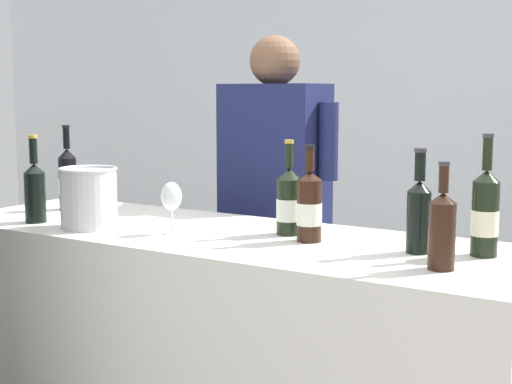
{
  "coord_description": "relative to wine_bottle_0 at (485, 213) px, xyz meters",
  "views": [
    {
      "loc": [
        1.4,
        -2.03,
        1.44
      ],
      "look_at": [
        0.15,
        0.0,
        1.12
      ],
      "focal_mm": 51.44,
      "sensor_mm": 36.0,
      "label": 1
    }
  ],
  "objects": [
    {
      "name": "wine_bottle_6",
      "position": [
        -0.18,
        -0.06,
        -0.01
      ],
      "size": [
        0.07,
        0.07,
        0.31
      ],
      "color": "black",
      "rests_on": "counter"
    },
    {
      "name": "wine_bottle_0",
      "position": [
        0.0,
        0.0,
        0.0
      ],
      "size": [
        0.08,
        0.08,
        0.36
      ],
      "color": "black",
      "rests_on": "counter"
    },
    {
      "name": "ice_bucket",
      "position": [
        -1.3,
        -0.27,
        -0.02
      ],
      "size": [
        0.2,
        0.2,
        0.21
      ],
      "color": "silver",
      "rests_on": "counter"
    },
    {
      "name": "wall_back",
      "position": [
        -0.87,
        2.49,
        0.3
      ],
      "size": [
        8.0,
        0.1,
        2.8
      ],
      "primitive_type": "cube",
      "color": "silver",
      "rests_on": "ground_plane"
    },
    {
      "name": "counter",
      "position": [
        -0.87,
        -0.11,
        -0.61
      ],
      "size": [
        2.11,
        0.69,
        0.97
      ],
      "primitive_type": "cube",
      "color": "beige",
      "rests_on": "ground_plane"
    },
    {
      "name": "wine_bottle_5",
      "position": [
        -0.06,
        -0.23,
        -0.01
      ],
      "size": [
        0.07,
        0.07,
        0.29
      ],
      "color": "black",
      "rests_on": "counter"
    },
    {
      "name": "person_server",
      "position": [
        -1.03,
        0.56,
        -0.28
      ],
      "size": [
        0.6,
        0.26,
        1.68
      ],
      "color": "black",
      "rests_on": "ground_plane"
    },
    {
      "name": "wine_bottle_3",
      "position": [
        -1.67,
        -0.02,
        -0.0
      ],
      "size": [
        0.07,
        0.07,
        0.34
      ],
      "color": "black",
      "rests_on": "counter"
    },
    {
      "name": "wine_bottle_2",
      "position": [
        -0.53,
        -0.08,
        -0.01
      ],
      "size": [
        0.08,
        0.08,
        0.31
      ],
      "color": "black",
      "rests_on": "counter"
    },
    {
      "name": "wine_bottle_4",
      "position": [
        -1.55,
        -0.3,
        -0.01
      ],
      "size": [
        0.08,
        0.08,
        0.32
      ],
      "color": "black",
      "rests_on": "counter"
    },
    {
      "name": "wine_bottle_1",
      "position": [
        -0.64,
        -0.01,
        -0.02
      ],
      "size": [
        0.08,
        0.08,
        0.32
      ],
      "color": "black",
      "rests_on": "counter"
    },
    {
      "name": "wine_glass",
      "position": [
        -0.99,
        -0.21,
        -0.01
      ],
      "size": [
        0.07,
        0.07,
        0.18
      ],
      "color": "silver",
      "rests_on": "counter"
    }
  ]
}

